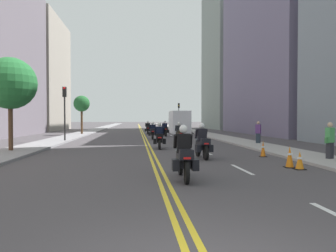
% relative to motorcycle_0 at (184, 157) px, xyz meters
% --- Properties ---
extents(ground_plane, '(264.00, 264.00, 0.00)m').
position_rel_motorcycle_0_xyz_m(ground_plane, '(-0.63, 41.84, -0.68)').
color(ground_plane, '#454144').
extents(sidewalk_left, '(2.47, 144.00, 0.12)m').
position_rel_motorcycle_0_xyz_m(sidewalk_left, '(-7.92, 41.84, -0.62)').
color(sidewalk_left, gray).
rests_on(sidewalk_left, ground).
extents(sidewalk_right, '(2.47, 144.00, 0.12)m').
position_rel_motorcycle_0_xyz_m(sidewalk_right, '(6.67, 41.84, -0.62)').
color(sidewalk_right, '#9F9996').
rests_on(sidewalk_right, ground).
extents(centreline_yellow_inner, '(0.12, 132.00, 0.01)m').
position_rel_motorcycle_0_xyz_m(centreline_yellow_inner, '(-0.75, 41.84, -0.68)').
color(centreline_yellow_inner, yellow).
rests_on(centreline_yellow_inner, ground).
extents(centreline_yellow_outer, '(0.12, 132.00, 0.01)m').
position_rel_motorcycle_0_xyz_m(centreline_yellow_outer, '(-0.51, 41.84, -0.68)').
color(centreline_yellow_outer, yellow).
rests_on(centreline_yellow_outer, ground).
extents(lane_dashes_white, '(0.14, 56.40, 0.01)m').
position_rel_motorcycle_0_xyz_m(lane_dashes_white, '(2.40, 22.84, -0.68)').
color(lane_dashes_white, silver).
rests_on(lane_dashes_white, ground).
extents(building_right_1, '(8.23, 21.93, 20.93)m').
position_rel_motorcycle_0_xyz_m(building_right_1, '(16.10, 28.98, 9.78)').
color(building_right_1, slate).
rests_on(building_right_1, ground).
extents(building_left_2, '(7.52, 15.00, 17.54)m').
position_rel_motorcycle_0_xyz_m(building_left_2, '(-17.01, 43.93, 8.09)').
color(building_left_2, '#A1978A').
rests_on(building_left_2, ground).
extents(building_right_2, '(7.85, 14.98, 31.65)m').
position_rel_motorcycle_0_xyz_m(building_right_2, '(15.91, 49.36, 15.15)').
color(building_right_2, gray).
rests_on(building_right_2, ground).
extents(motorcycle_0, '(0.77, 2.22, 1.66)m').
position_rel_motorcycle_0_xyz_m(motorcycle_0, '(0.00, 0.00, 0.00)').
color(motorcycle_0, black).
rests_on(motorcycle_0, ground).
extents(motorcycle_1, '(0.78, 2.11, 1.65)m').
position_rel_motorcycle_0_xyz_m(motorcycle_1, '(1.63, 5.20, -0.02)').
color(motorcycle_1, black).
rests_on(motorcycle_1, ground).
extents(motorcycle_2, '(0.78, 2.14, 1.63)m').
position_rel_motorcycle_0_xyz_m(motorcycle_2, '(0.00, 10.35, -0.03)').
color(motorcycle_2, black).
rests_on(motorcycle_2, ground).
extents(motorcycle_3, '(0.77, 2.28, 1.60)m').
position_rel_motorcycle_0_xyz_m(motorcycle_3, '(1.83, 14.83, -0.02)').
color(motorcycle_3, black).
rests_on(motorcycle_3, ground).
extents(motorcycle_4, '(0.77, 2.23, 1.58)m').
position_rel_motorcycle_0_xyz_m(motorcycle_4, '(0.04, 19.55, -0.04)').
color(motorcycle_4, black).
rests_on(motorcycle_4, ground).
extents(motorcycle_5, '(0.78, 2.25, 1.64)m').
position_rel_motorcycle_0_xyz_m(motorcycle_5, '(1.60, 24.73, -0.02)').
color(motorcycle_5, black).
rests_on(motorcycle_5, ground).
extents(motorcycle_6, '(0.76, 2.12, 1.58)m').
position_rel_motorcycle_0_xyz_m(motorcycle_6, '(-0.04, 29.50, -0.03)').
color(motorcycle_6, black).
rests_on(motorcycle_6, ground).
extents(traffic_cone_0, '(0.37, 0.37, 0.82)m').
position_rel_motorcycle_0_xyz_m(traffic_cone_0, '(4.34, 2.06, -0.28)').
color(traffic_cone_0, black).
rests_on(traffic_cone_0, ground).
extents(traffic_cone_1, '(0.31, 0.31, 0.77)m').
position_rel_motorcycle_0_xyz_m(traffic_cone_1, '(4.69, 5.55, -0.30)').
color(traffic_cone_1, black).
rests_on(traffic_cone_1, ground).
extents(traffic_cone_2, '(0.37, 0.37, 0.66)m').
position_rel_motorcycle_0_xyz_m(traffic_cone_2, '(4.49, 1.60, -0.35)').
color(traffic_cone_2, black).
rests_on(traffic_cone_2, ground).
extents(traffic_light_near, '(0.28, 0.38, 4.38)m').
position_rel_motorcycle_0_xyz_m(traffic_light_near, '(-7.09, 16.99, 2.37)').
color(traffic_light_near, black).
rests_on(traffic_light_near, ground).
extents(traffic_light_far, '(0.28, 0.38, 4.49)m').
position_rel_motorcycle_0_xyz_m(traffic_light_far, '(5.83, 45.66, 2.43)').
color(traffic_light_far, black).
rests_on(traffic_light_far, ground).
extents(pedestrian_0, '(0.42, 0.40, 1.66)m').
position_rel_motorcycle_0_xyz_m(pedestrian_0, '(7.19, 12.69, 0.18)').
color(pedestrian_0, '#222D38').
rests_on(pedestrian_0, ground).
extents(pedestrian_1, '(0.50, 0.35, 1.69)m').
position_rel_motorcycle_0_xyz_m(pedestrian_1, '(6.91, 3.64, 0.19)').
color(pedestrian_1, '#26272D').
rests_on(pedestrian_1, ground).
extents(street_tree_0, '(1.83, 1.83, 4.49)m').
position_rel_motorcycle_0_xyz_m(street_tree_0, '(-7.62, 28.47, 2.84)').
color(street_tree_0, '#513721').
rests_on(street_tree_0, ground).
extents(street_tree_1, '(2.82, 2.82, 5.18)m').
position_rel_motorcycle_0_xyz_m(street_tree_1, '(-8.25, 8.86, 3.08)').
color(street_tree_1, '#4E3423').
rests_on(street_tree_1, ground).
extents(parked_truck, '(2.20, 6.50, 2.80)m').
position_rel_motorcycle_0_xyz_m(parked_truck, '(4.03, 31.91, 0.59)').
color(parked_truck, silver).
rests_on(parked_truck, ground).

